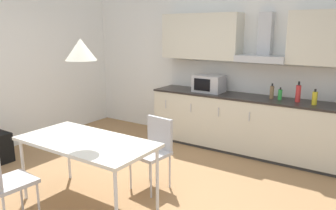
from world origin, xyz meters
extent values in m
cube|color=#9E754C|center=(0.00, 0.00, -0.01)|extent=(8.02, 7.32, 0.02)
cube|color=white|center=(0.00, 2.49, 1.43)|extent=(6.42, 0.10, 2.86)
cube|color=#333333|center=(0.80, 2.14, 0.03)|extent=(3.32, 0.55, 0.05)
cube|color=beige|center=(0.80, 2.14, 0.46)|extent=(3.46, 0.59, 0.83)
cube|color=#282321|center=(0.80, 2.14, 0.89)|extent=(3.48, 0.61, 0.03)
cube|color=silver|center=(-0.68, 1.83, 0.67)|extent=(0.01, 0.01, 0.14)
cube|color=silver|center=(-0.19, 1.83, 0.67)|extent=(0.01, 0.01, 0.14)
cube|color=silver|center=(0.31, 1.83, 0.67)|extent=(0.01, 0.01, 0.14)
cube|color=silver|center=(0.80, 1.83, 0.67)|extent=(0.01, 0.01, 0.14)
cube|color=silver|center=(0.80, 2.43, 1.15)|extent=(3.46, 0.02, 0.48)
cube|color=beige|center=(-0.25, 2.27, 1.81)|extent=(1.36, 0.34, 0.74)
cube|color=#B7BABF|center=(0.80, 2.25, 1.49)|extent=(0.75, 0.40, 0.10)
cube|color=#B7BABF|center=(0.80, 2.36, 1.83)|extent=(0.20, 0.16, 0.69)
cube|color=#ADADB2|center=(-0.02, 2.14, 1.05)|extent=(0.48, 0.34, 0.28)
cube|color=black|center=(-0.06, 1.97, 1.05)|extent=(0.29, 0.01, 0.20)
cylinder|color=green|center=(1.14, 2.16, 0.98)|extent=(0.06, 0.06, 0.15)
cylinder|color=black|center=(1.14, 2.16, 1.07)|extent=(0.02, 0.02, 0.03)
cylinder|color=brown|center=(1.01, 2.17, 1.00)|extent=(0.06, 0.06, 0.19)
cylinder|color=black|center=(1.01, 2.17, 1.12)|extent=(0.02, 0.02, 0.04)
cylinder|color=yellow|center=(1.62, 2.08, 1.00)|extent=(0.07, 0.07, 0.18)
cylinder|color=black|center=(1.62, 2.08, 1.11)|extent=(0.03, 0.03, 0.04)
cylinder|color=red|center=(1.39, 2.14, 1.03)|extent=(0.07, 0.07, 0.24)
cylinder|color=black|center=(1.39, 2.14, 1.17)|extent=(0.03, 0.03, 0.05)
cube|color=silver|center=(-0.21, -0.40, 0.74)|extent=(1.54, 0.76, 0.04)
cylinder|color=silver|center=(-0.92, -0.72, 0.36)|extent=(0.04, 0.04, 0.72)
cylinder|color=silver|center=(0.50, -0.72, 0.36)|extent=(0.04, 0.04, 0.72)
cylinder|color=silver|center=(-0.92, -0.08, 0.36)|extent=(0.04, 0.04, 0.72)
cylinder|color=silver|center=(0.50, -0.08, 0.36)|extent=(0.04, 0.04, 0.72)
cube|color=#B2B2B7|center=(0.13, 0.28, 0.45)|extent=(0.44, 0.44, 0.04)
cube|color=#B2B2B7|center=(0.15, 0.46, 0.67)|extent=(0.38, 0.08, 0.40)
cylinder|color=silver|center=(0.28, 0.10, 0.21)|extent=(0.02, 0.02, 0.43)
cylinder|color=silver|center=(-0.06, 0.13, 0.21)|extent=(0.02, 0.02, 0.43)
cylinder|color=silver|center=(0.32, 0.43, 0.21)|extent=(0.02, 0.02, 0.43)
cylinder|color=silver|center=(-0.02, 0.47, 0.21)|extent=(0.02, 0.02, 0.43)
cube|color=#B2B2B7|center=(-0.56, -1.08, 0.45)|extent=(0.43, 0.43, 0.04)
cylinder|color=silver|center=(-0.72, -0.90, 0.21)|extent=(0.02, 0.02, 0.43)
cylinder|color=silver|center=(-0.38, -0.92, 0.21)|extent=(0.02, 0.02, 0.43)
cone|color=silver|center=(-0.21, -0.40, 1.72)|extent=(0.32, 0.32, 0.22)
camera|label=1|loc=(2.37, -2.70, 1.92)|focal=35.00mm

